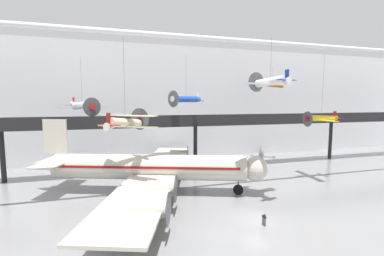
% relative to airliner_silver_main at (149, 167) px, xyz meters
% --- Properties ---
extents(ground_plane, '(260.00, 260.00, 0.00)m').
position_rel_airliner_silver_main_xyz_m(ground_plane, '(9.65, -11.02, -3.45)').
color(ground_plane, gray).
extents(hangar_back_wall, '(140.00, 3.00, 23.70)m').
position_rel_airliner_silver_main_xyz_m(hangar_back_wall, '(9.65, 20.62, 8.40)').
color(hangar_back_wall, silver).
rests_on(hangar_back_wall, ground).
extents(mezzanine_walkway, '(110.00, 3.20, 9.96)m').
position_rel_airliner_silver_main_xyz_m(mezzanine_walkway, '(9.65, 9.60, 4.85)').
color(mezzanine_walkway, black).
rests_on(mezzanine_walkway, ground).
extents(ceiling_truss_beam, '(120.00, 0.60, 0.60)m').
position_rel_airliner_silver_main_xyz_m(ceiling_truss_beam, '(9.65, -3.51, 16.32)').
color(ceiling_truss_beam, silver).
extents(airliner_silver_main, '(30.52, 35.60, 9.84)m').
position_rel_airliner_silver_main_xyz_m(airliner_silver_main, '(0.00, 0.00, 0.00)').
color(airliner_silver_main, beige).
rests_on(airliner_silver_main, ground).
extents(suspended_plane_cream_biplane, '(6.63, 6.32, 10.60)m').
position_rel_airliner_silver_main_xyz_m(suspended_plane_cream_biplane, '(-2.90, -3.51, 6.33)').
color(suspended_plane_cream_biplane, beige).
extents(suspended_plane_silver_racer, '(7.66, 7.02, 9.52)m').
position_rel_airliner_silver_main_xyz_m(suspended_plane_silver_racer, '(-9.39, 12.21, 8.12)').
color(suspended_plane_silver_racer, silver).
extents(suspended_plane_orange_highwing, '(5.63, 6.16, 5.28)m').
position_rel_airliner_silver_main_xyz_m(suspended_plane_orange_highwing, '(26.77, 12.95, 12.25)').
color(suspended_plane_orange_highwing, orange).
extents(suspended_plane_yellow_lowwing, '(5.38, 6.60, 10.89)m').
position_rel_airliner_silver_main_xyz_m(suspended_plane_yellow_lowwing, '(26.32, -1.25, 6.16)').
color(suspended_plane_yellow_lowwing, yellow).
extents(suspended_plane_blue_trainer, '(6.04, 6.77, 8.09)m').
position_rel_airliner_silver_main_xyz_m(suspended_plane_blue_trainer, '(6.62, 5.61, 9.10)').
color(suspended_plane_blue_trainer, '#1E4CAD').
extents(suspended_plane_white_twin, '(6.86, 5.65, 6.08)m').
position_rel_airliner_silver_main_xyz_m(suspended_plane_white_twin, '(13.50, -7.04, 11.01)').
color(suspended_plane_white_twin, silver).
extents(info_sign_pedestal, '(0.19, 0.78, 1.24)m').
position_rel_airliner_silver_main_xyz_m(info_sign_pedestal, '(9.83, -12.38, -3.00)').
color(info_sign_pedestal, '#4C4C51').
rests_on(info_sign_pedestal, ground).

